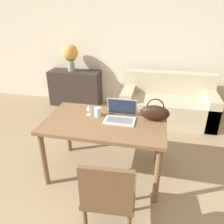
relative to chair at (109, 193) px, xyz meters
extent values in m
cube|color=beige|center=(-0.33, 3.04, 0.87)|extent=(10.00, 0.06, 2.70)
cube|color=brown|center=(-0.23, 0.79, 0.22)|extent=(1.36, 0.80, 0.04)
cylinder|color=brown|center=(-0.85, 0.45, -0.14)|extent=(0.06, 0.06, 0.69)
cylinder|color=brown|center=(0.39, 0.45, -0.14)|extent=(0.06, 0.06, 0.69)
cylinder|color=brown|center=(-0.85, 1.13, -0.14)|extent=(0.06, 0.06, 0.69)
cylinder|color=brown|center=(0.39, 1.13, -0.14)|extent=(0.06, 0.06, 0.69)
cube|color=brown|center=(-0.01, 0.07, -0.05)|extent=(0.47, 0.47, 0.05)
cube|color=brown|center=(0.01, -0.13, 0.17)|extent=(0.42, 0.07, 0.39)
cylinder|color=brown|center=(-0.20, 0.24, -0.28)|extent=(0.04, 0.04, 0.41)
cylinder|color=brown|center=(0.17, 0.27, -0.28)|extent=(0.04, 0.04, 0.41)
cube|color=#C1B293|center=(0.52, 2.41, -0.27)|extent=(1.62, 0.79, 0.42)
cube|color=#C1B293|center=(0.52, 2.71, 0.14)|extent=(1.62, 0.20, 0.40)
cube|color=#C1B293|center=(-0.19, 2.41, -0.20)|extent=(0.20, 0.79, 0.56)
cube|color=#C1B293|center=(1.23, 2.41, -0.20)|extent=(0.20, 0.79, 0.56)
cube|color=#332823|center=(-1.36, 2.75, -0.12)|extent=(1.04, 0.40, 0.72)
cube|color=silver|center=(-0.06, 0.81, 0.25)|extent=(0.34, 0.22, 0.02)
cube|color=gray|center=(-0.06, 0.81, 0.26)|extent=(0.29, 0.14, 0.00)
cube|color=silver|center=(-0.06, 0.96, 0.36)|extent=(0.34, 0.06, 0.21)
cube|color=#23334C|center=(-0.06, 0.95, 0.36)|extent=(0.32, 0.06, 0.19)
cylinder|color=silver|center=(-0.34, 0.89, 0.30)|extent=(0.08, 0.08, 0.10)
cylinder|color=silver|center=(-0.45, 0.90, 0.25)|extent=(0.06, 0.06, 0.01)
cylinder|color=silver|center=(-0.45, 0.90, 0.28)|extent=(0.01, 0.01, 0.06)
cone|color=silver|center=(-0.45, 0.90, 0.34)|extent=(0.06, 0.06, 0.06)
ellipsoid|color=black|center=(0.31, 0.92, 0.33)|extent=(0.32, 0.13, 0.18)
torus|color=black|center=(0.31, 0.92, 0.41)|extent=(0.19, 0.01, 0.19)
cylinder|color=#9E998E|center=(-1.42, 2.76, 0.36)|extent=(0.14, 0.14, 0.25)
sphere|color=#3D6B38|center=(-1.42, 2.76, 0.55)|extent=(0.23, 0.23, 0.23)
sphere|color=#D6994C|center=(-1.42, 2.76, 0.61)|extent=(0.31, 0.31, 0.31)
camera|label=1|loc=(0.31, -1.31, 1.40)|focal=35.00mm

